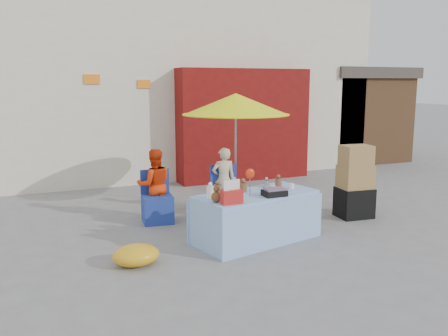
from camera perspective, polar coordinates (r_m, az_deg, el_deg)
name	(u,v)px	position (r m, az deg, el deg)	size (l,w,h in m)	color
ground	(232,245)	(6.82, 0.91, -9.20)	(80.00, 80.00, 0.00)	slate
backdrop	(138,53)	(13.78, -10.26, 13.48)	(14.00, 8.00, 7.80)	silver
market_table	(256,216)	(6.92, 3.83, -5.81)	(1.98, 1.25, 1.11)	#8FABE5
chair_left	(157,207)	(7.91, -8.03, -4.65)	(0.53, 0.52, 0.85)	navy
chair_right	(227,200)	(8.31, 0.33, -3.83)	(0.53, 0.52, 0.85)	navy
vendor_orange	(155,185)	(7.95, -8.36, -2.02)	(0.58, 0.45, 1.20)	red
vendor_beige	(224,180)	(8.36, -0.05, -1.47)	(0.42, 0.28, 1.16)	beige
umbrella	(236,105)	(8.45, 1.43, 7.64)	(1.90, 1.90, 2.09)	gray
box_stack	(355,184)	(8.34, 15.47, -1.91)	(0.60, 0.51, 1.24)	black
tarp_bundle	(136,255)	(6.15, -10.54, -10.26)	(0.59, 0.48, 0.27)	gold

